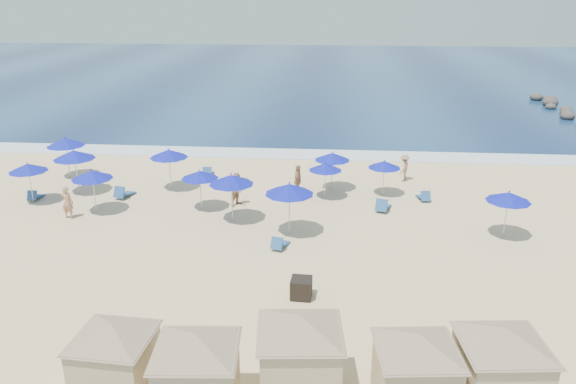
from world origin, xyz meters
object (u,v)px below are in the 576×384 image
Objects in this scene: umbrella_0 at (65,142)px; cabana_3 at (416,364)px; beachgoer_3 at (404,168)px; umbrella_11 at (509,197)px; umbrella_2 at (74,155)px; cabana_2 at (300,346)px; beachgoer_1 at (238,189)px; beachgoer_2 at (298,181)px; trash_bin at (301,288)px; umbrella_7 at (325,167)px; beachgoer_0 at (67,202)px; umbrella_5 at (200,175)px; umbrella_8 at (289,189)px; cabana_1 at (197,364)px; cabana_4 at (502,359)px; umbrella_1 at (28,168)px; umbrella_3 at (92,175)px; umbrella_4 at (169,154)px; umbrella_9 at (332,157)px; umbrella_6 at (231,179)px; umbrella_10 at (384,164)px; cabana_0 at (114,351)px.

cabana_3 is at bearing -45.65° from umbrella_0.
umbrella_0 is at bearing -64.11° from beachgoer_3.
umbrella_2 is at bearing 169.37° from umbrella_11.
cabana_2 is 2.61× the size of beachgoer_1.
cabana_2 reaches higher than beachgoer_2.
trash_bin is 0.48× the size of beachgoer_3.
umbrella_7 is at bearing -37.87° from beachgoer_1.
cabana_3 is 16.73m from umbrella_7.
umbrella_2 is at bearing -178.62° from umbrella_7.
umbrella_5 is at bearing -157.77° from beachgoer_0.
trash_bin is 10.91m from beachgoer_2.
cabana_1 is at bearing -97.01° from umbrella_8.
beachgoer_3 is (-0.34, 19.61, -0.83)m from cabana_4.
umbrella_1 is 2.48m from umbrella_2.
umbrella_3 is (-8.71, 13.97, 0.44)m from cabana_1.
umbrella_0 is 25.07m from umbrella_11.
umbrella_4 is 1.12× the size of umbrella_5.
umbrella_3 is 12.93m from umbrella_9.
umbrella_8 is 11.39m from beachgoer_0.
cabana_1 is 1.74× the size of umbrella_0.
umbrella_5 is at bearing -40.27° from beachgoer_3.
umbrella_6 is (4.37, -4.38, 0.05)m from umbrella_4.
beachgoer_1 is at bearing 106.01° from cabana_2.
umbrella_7 is at bearing 90.04° from trash_bin.
cabana_1 is 15.23m from umbrella_5.
cabana_4 is at bearing -72.78° from umbrella_7.
umbrella_6 is (11.22, -1.64, 0.20)m from umbrella_1.
umbrella_3 is 1.15× the size of umbrella_10.
cabana_0 is 2.49m from cabana_1.
cabana_3 reaches higher than trash_bin.
beachgoer_2 is at bearing 17.55° from umbrella_3.
beachgoer_1 is at bearing 86.65° from cabana_0.
umbrella_7 is 5.87m from beachgoer_3.
cabana_3 is (5.79, 0.55, -0.04)m from cabana_1.
umbrella_5 is at bearing -26.17° from umbrella_0.
cabana_0 is 21.50m from umbrella_0.
umbrella_0 is 15.86m from umbrella_7.
beachgoer_1 is at bearing -6.74° from umbrella_2.
cabana_4 is at bearing -147.97° from beachgoer_2.
beachgoer_0 is at bearing -65.56° from umbrella_0.
cabana_1 reaches higher than beachgoer_1.
beachgoer_2 is (7.37, -0.57, -1.23)m from umbrella_4.
cabana_2 is at bearing -83.94° from umbrella_8.
umbrella_10 is (3.91, 11.46, 1.40)m from trash_bin.
umbrella_1 reaches higher than beachgoer_3.
umbrella_4 is (2.89, 3.82, 0.08)m from umbrella_3.
beachgoer_2 is at bearing -172.82° from umbrella_10.
cabana_2 is at bearing 142.57° from beachgoer_0.
cabana_4 is 13.03m from umbrella_8.
umbrella_7 is (4.51, 3.66, -0.39)m from umbrella_6.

